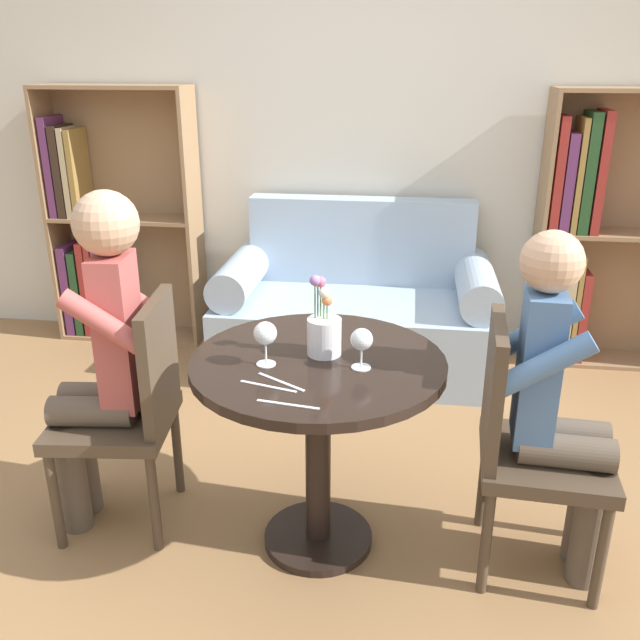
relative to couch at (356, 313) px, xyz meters
The scene contains 16 objects.
ground_plane 1.61m from the couch, 90.00° to the right, with size 16.00×16.00×0.00m, color olive.
back_wall 1.12m from the couch, 90.00° to the left, with size 5.20×0.05×2.70m.
round_table 1.60m from the couch, 90.00° to the right, with size 0.86×0.86×0.74m.
couch is the anchor object (origin of this frame).
bookshelf_left 1.64m from the couch, behind, with size 0.90×0.28×1.53m.
bookshelf_right 1.40m from the couch, 11.62° to the left, with size 0.90×0.28×1.53m.
chair_left 1.70m from the couch, 114.39° to the right, with size 0.46×0.46×0.90m.
chair_right 1.74m from the couch, 66.30° to the right, with size 0.45×0.45×0.90m.
person_left 1.78m from the couch, 116.69° to the right, with size 0.44×0.37×1.28m.
person_right 1.81m from the couch, 63.70° to the right, with size 0.43×0.36×1.21m.
wine_glass_left 1.74m from the couch, 95.62° to the right, with size 0.08×0.08×0.15m.
wine_glass_right 1.72m from the couch, 84.82° to the right, with size 0.07×0.07×0.14m.
flower_vase 1.62m from the couch, 89.49° to the right, with size 0.12×0.12×0.28m.
knife_left_setting 1.96m from the couch, 91.27° to the right, with size 0.19×0.04×0.00m.
fork_left_setting 1.86m from the couch, 93.89° to the right, with size 0.19×0.06×0.00m.
knife_right_setting 1.82m from the couch, 92.90° to the right, with size 0.17×0.11×0.00m.
Camera 1 is at (0.28, -2.03, 1.68)m, focal length 38.00 mm.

